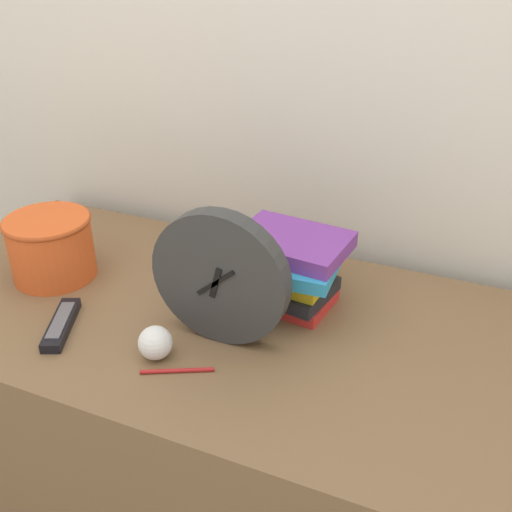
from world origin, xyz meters
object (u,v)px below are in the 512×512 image
at_px(basket, 51,245).
at_px(pen, 177,371).
at_px(desk_clock, 220,278).
at_px(tv_remote, 61,324).
at_px(book_stack, 287,269).
at_px(crumpled_paper_ball, 155,343).

distance_m(basket, pen, 0.48).
distance_m(desk_clock, tv_remote, 0.35).
distance_m(desk_clock, book_stack, 0.19).
height_order(desk_clock, book_stack, desk_clock).
bearing_deg(tv_remote, book_stack, 35.05).
relative_size(book_stack, basket, 1.31).
bearing_deg(pen, basket, 156.09).
distance_m(basket, crumpled_paper_ball, 0.41).
distance_m(crumpled_paper_ball, pen, 0.07).
relative_size(book_stack, pen, 2.06).
xyz_separation_m(desk_clock, pen, (-0.03, -0.13, -0.13)).
height_order(desk_clock, crumpled_paper_ball, desk_clock).
bearing_deg(book_stack, crumpled_paper_ball, -120.64).
height_order(desk_clock, tv_remote, desk_clock).
bearing_deg(book_stack, tv_remote, -144.95).
bearing_deg(crumpled_paper_ball, desk_clock, 49.65).
bearing_deg(desk_clock, crumpled_paper_ball, -130.35).
relative_size(basket, tv_remote, 1.17).
bearing_deg(pen, crumpled_paper_ball, 157.29).
distance_m(desk_clock, crumpled_paper_ball, 0.17).
height_order(tv_remote, crumpled_paper_ball, crumpled_paper_ball).
relative_size(book_stack, crumpled_paper_ball, 3.94).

